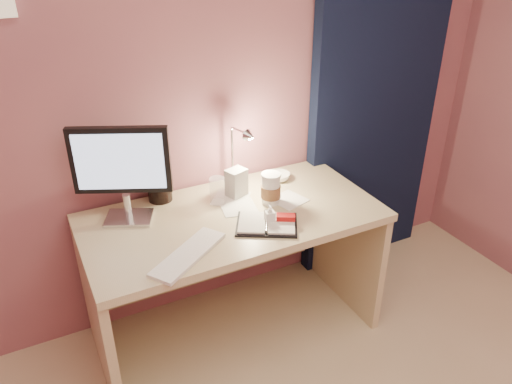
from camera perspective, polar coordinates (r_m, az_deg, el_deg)
name	(u,v)px	position (r m, az deg, el deg)	size (l,w,h in m)	color
room	(364,87)	(2.90, 12.20, 11.68)	(3.50, 3.50, 3.50)	#C6B28E
desk	(228,246)	(2.54, -3.26, -6.17)	(1.40, 0.70, 0.73)	#C5B38B
monitor	(122,166)	(2.26, -15.06, 2.90)	(0.41, 0.23, 0.46)	silver
keyboard	(189,254)	(2.09, -7.72, -7.07)	(0.39, 0.12, 0.02)	white
planner	(268,223)	(2.27, 1.42, -3.59)	(0.34, 0.31, 0.04)	black
paper_a	(289,200)	(2.48, 3.75, -0.90)	(0.15, 0.15, 0.00)	silver
paper_b	(239,207)	(2.41, -2.00, -1.74)	(0.16, 0.16, 0.00)	silver
paper_c	(231,198)	(2.49, -2.90, -0.74)	(0.17, 0.17, 0.00)	silver
coffee_cup	(271,189)	(2.42, 1.70, 0.32)	(0.10, 0.10, 0.16)	silver
clear_cup	(217,191)	(2.43, -4.45, 0.16)	(0.08, 0.08, 0.13)	white
bowl	(279,177)	(2.66, 2.62, 1.76)	(0.12, 0.12, 0.04)	white
lotion_bottle	(270,215)	(2.26, 1.58, -2.60)	(0.04, 0.04, 0.09)	silver
dark_jar	(159,185)	(2.48, -11.00, 0.83)	(0.12, 0.12, 0.17)	black
product_box	(236,183)	(2.48, -2.26, 1.08)	(0.09, 0.08, 0.14)	#AFAFAB
desk_lamp	(234,153)	(2.47, -2.50, 4.46)	(0.12, 0.20, 0.33)	silver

